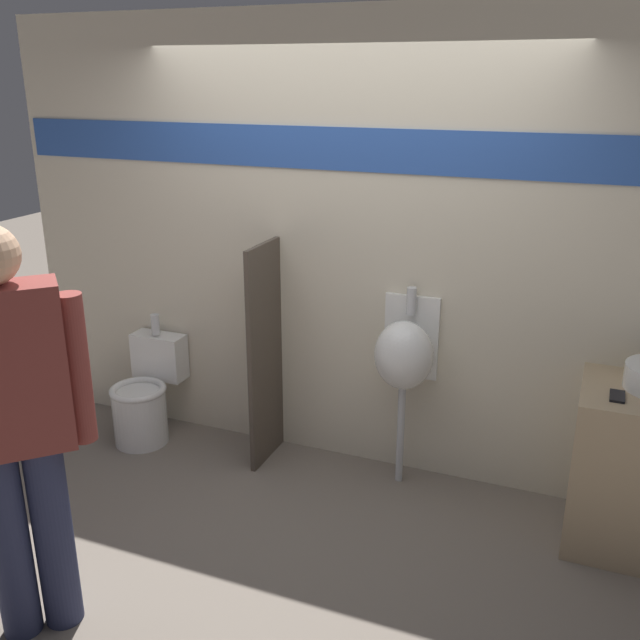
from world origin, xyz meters
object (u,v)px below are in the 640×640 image
Objects in this scene: urinal_near_counter at (404,355)px; person_in_vest at (14,423)px; cell_phone at (617,396)px; toilet at (145,398)px.

person_in_vest reaches higher than urinal_near_counter.
cell_phone is at bearing -11.75° from person_in_vest.
urinal_near_counter is (-1.13, 0.26, -0.06)m from cell_phone.
person_in_vest is (0.59, -1.64, 0.72)m from toilet.
cell_phone is 0.08× the size of person_in_vest.
person_in_vest is (-1.14, -1.77, 0.19)m from urinal_near_counter.
toilet is 0.45× the size of person_in_vest.
urinal_near_counter is at bearing 4.40° from toilet.
urinal_near_counter is at bearing 11.85° from person_in_vest.
cell_phone is 1.16m from urinal_near_counter.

